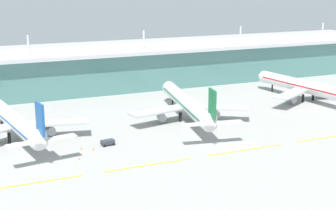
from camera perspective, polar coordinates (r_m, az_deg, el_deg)
ground_plane at (r=168.40m, az=8.94°, el=-4.49°), size 600.00×600.00×0.00m
terminal_building at (r=254.42m, az=-3.23°, el=4.47°), size 288.00×34.00×29.48m
airliner_near at (r=175.74m, az=-17.13°, el=-1.96°), size 48.21×62.02×18.90m
airliner_middle at (r=192.99m, az=2.25°, el=0.11°), size 48.03×70.17×18.90m
airliner_far at (r=232.76m, az=15.72°, el=2.03°), size 48.40×65.58×18.90m
taxiway_stripe_west at (r=140.33m, az=-15.43°, el=-8.74°), size 28.00×0.70×0.04m
taxiway_stripe_mid_west at (r=148.06m, az=-2.24°, el=-6.97°), size 28.00×0.70×0.04m
taxiway_stripe_centre at (r=162.66m, az=9.04°, el=-5.16°), size 28.00×0.70×0.04m
taxiway_stripe_mid_east at (r=182.51m, az=18.11°, el=-3.55°), size 28.00×0.70×0.04m
pushback_tug at (r=165.99m, az=-7.00°, el=-4.29°), size 4.66×2.99×1.85m
safety_cone_left_wingtip at (r=162.22m, az=-8.65°, el=-5.08°), size 0.56×0.56×0.70m
safety_cone_nose_front at (r=154.93m, az=-10.26°, el=-6.09°), size 0.56×0.56×0.70m
safety_cone_right_wingtip at (r=163.64m, az=-9.99°, el=-4.96°), size 0.56×0.56×0.70m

